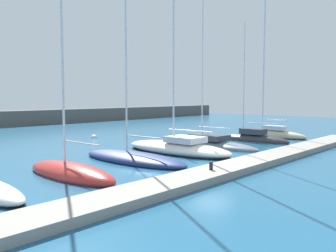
{
  "coord_description": "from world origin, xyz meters",
  "views": [
    {
      "loc": [
        -18.81,
        -13.17,
        4.33
      ],
      "look_at": [
        0.78,
        4.28,
        2.21
      ],
      "focal_mm": 39.12,
      "sensor_mm": 36.0,
      "label": 1
    }
  ],
  "objects_px": {
    "sailboat_red_third": "(70,172)",
    "sailboat_sand_eighth": "(272,133)",
    "sailboat_slate_sixth": "(207,144)",
    "sailboat_navy_fourth": "(133,158)",
    "mooring_buoy_white": "(94,138)",
    "sailboat_ivory_fifth": "(178,147)",
    "dock_bollard": "(211,166)",
    "sailboat_charcoal_seventh": "(253,139)"
  },
  "relations": [
    {
      "from": "sailboat_red_third",
      "to": "sailboat_sand_eighth",
      "type": "distance_m",
      "value": 25.17
    },
    {
      "from": "sailboat_sand_eighth",
      "to": "sailboat_slate_sixth",
      "type": "bearing_deg",
      "value": 84.9
    },
    {
      "from": "sailboat_slate_sixth",
      "to": "mooring_buoy_white",
      "type": "xyz_separation_m",
      "value": [
        -2.79,
        12.35,
        -0.21
      ]
    },
    {
      "from": "sailboat_ivory_fifth",
      "to": "mooring_buoy_white",
      "type": "relative_size",
      "value": 29.41
    },
    {
      "from": "sailboat_slate_sixth",
      "to": "dock_bollard",
      "type": "relative_size",
      "value": 40.29
    },
    {
      "from": "sailboat_ivory_fifth",
      "to": "sailboat_slate_sixth",
      "type": "height_order",
      "value": "sailboat_ivory_fifth"
    },
    {
      "from": "sailboat_navy_fourth",
      "to": "sailboat_charcoal_seventh",
      "type": "distance_m",
      "value": 15.11
    },
    {
      "from": "sailboat_navy_fourth",
      "to": "mooring_buoy_white",
      "type": "distance_m",
      "value": 14.71
    },
    {
      "from": "sailboat_red_third",
      "to": "dock_bollard",
      "type": "relative_size",
      "value": 29.09
    },
    {
      "from": "sailboat_red_third",
      "to": "mooring_buoy_white",
      "type": "xyz_separation_m",
      "value": [
        12.11,
        14.02,
        -0.25
      ]
    },
    {
      "from": "sailboat_navy_fourth",
      "to": "sailboat_charcoal_seventh",
      "type": "relative_size",
      "value": 1.46
    },
    {
      "from": "sailboat_charcoal_seventh",
      "to": "dock_bollard",
      "type": "bearing_deg",
      "value": 111.15
    },
    {
      "from": "sailboat_red_third",
      "to": "dock_bollard",
      "type": "bearing_deg",
      "value": -138.57
    },
    {
      "from": "mooring_buoy_white",
      "to": "dock_bollard",
      "type": "relative_size",
      "value": 1.64
    },
    {
      "from": "sailboat_charcoal_seventh",
      "to": "sailboat_slate_sixth",
      "type": "bearing_deg",
      "value": 76.16
    },
    {
      "from": "sailboat_red_third",
      "to": "sailboat_navy_fourth",
      "type": "bearing_deg",
      "value": -80.25
    },
    {
      "from": "mooring_buoy_white",
      "to": "dock_bollard",
      "type": "distance_m",
      "value": 21.01
    },
    {
      "from": "sailboat_navy_fourth",
      "to": "sailboat_slate_sixth",
      "type": "bearing_deg",
      "value": -86.28
    },
    {
      "from": "sailboat_navy_fourth",
      "to": "mooring_buoy_white",
      "type": "bearing_deg",
      "value": -27.79
    },
    {
      "from": "dock_bollard",
      "to": "sailboat_charcoal_seventh",
      "type": "bearing_deg",
      "value": 21.12
    },
    {
      "from": "sailboat_sand_eighth",
      "to": "mooring_buoy_white",
      "type": "distance_m",
      "value": 18.78
    },
    {
      "from": "sailboat_sand_eighth",
      "to": "dock_bollard",
      "type": "height_order",
      "value": "sailboat_sand_eighth"
    },
    {
      "from": "dock_bollard",
      "to": "sailboat_navy_fourth",
      "type": "bearing_deg",
      "value": 85.96
    },
    {
      "from": "sailboat_navy_fourth",
      "to": "sailboat_ivory_fifth",
      "type": "relative_size",
      "value": 0.81
    },
    {
      "from": "sailboat_charcoal_seventh",
      "to": "mooring_buoy_white",
      "type": "bearing_deg",
      "value": 31.6
    },
    {
      "from": "dock_bollard",
      "to": "sailboat_ivory_fifth",
      "type": "bearing_deg",
      "value": 52.4
    },
    {
      "from": "sailboat_slate_sixth",
      "to": "mooring_buoy_white",
      "type": "height_order",
      "value": "sailboat_slate_sixth"
    },
    {
      "from": "sailboat_sand_eighth",
      "to": "dock_bollard",
      "type": "distance_m",
      "value": 21.12
    },
    {
      "from": "sailboat_charcoal_seventh",
      "to": "sailboat_red_third",
      "type": "bearing_deg",
      "value": 90.78
    },
    {
      "from": "sailboat_navy_fourth",
      "to": "sailboat_ivory_fifth",
      "type": "height_order",
      "value": "sailboat_ivory_fifth"
    },
    {
      "from": "sailboat_red_third",
      "to": "dock_bollard",
      "type": "height_order",
      "value": "sailboat_red_third"
    },
    {
      "from": "sailboat_navy_fourth",
      "to": "sailboat_sand_eighth",
      "type": "distance_m",
      "value": 19.7
    },
    {
      "from": "mooring_buoy_white",
      "to": "sailboat_slate_sixth",
      "type": "bearing_deg",
      "value": -77.26
    },
    {
      "from": "sailboat_red_third",
      "to": "mooring_buoy_white",
      "type": "distance_m",
      "value": 18.53
    },
    {
      "from": "sailboat_red_third",
      "to": "mooring_buoy_white",
      "type": "relative_size",
      "value": 17.77
    },
    {
      "from": "sailboat_slate_sixth",
      "to": "sailboat_sand_eighth",
      "type": "relative_size",
      "value": 1.14
    },
    {
      "from": "sailboat_red_third",
      "to": "sailboat_sand_eighth",
      "type": "xyz_separation_m",
      "value": [
        25.16,
        0.52,
        0.19
      ]
    },
    {
      "from": "sailboat_ivory_fifth",
      "to": "sailboat_charcoal_seventh",
      "type": "relative_size",
      "value": 1.8
    },
    {
      "from": "sailboat_red_third",
      "to": "sailboat_sand_eighth",
      "type": "bearing_deg",
      "value": -88.4
    },
    {
      "from": "mooring_buoy_white",
      "to": "sailboat_ivory_fifth",
      "type": "bearing_deg",
      "value": -98.34
    },
    {
      "from": "sailboat_red_third",
      "to": "sailboat_navy_fourth",
      "type": "xyz_separation_m",
      "value": [
        5.46,
        0.9,
        -0.01
      ]
    },
    {
      "from": "sailboat_ivory_fifth",
      "to": "sailboat_charcoal_seventh",
      "type": "bearing_deg",
      "value": -94.35
    }
  ]
}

